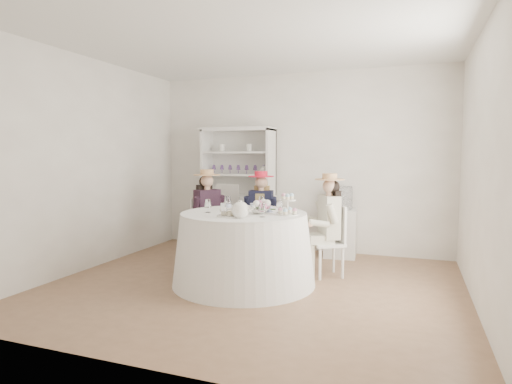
% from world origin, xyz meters
% --- Properties ---
extents(ground, '(4.50, 4.50, 0.00)m').
position_xyz_m(ground, '(0.00, 0.00, 0.00)').
color(ground, brown).
rests_on(ground, ground).
extents(ceiling, '(4.50, 4.50, 0.00)m').
position_xyz_m(ceiling, '(0.00, 0.00, 2.70)').
color(ceiling, white).
rests_on(ceiling, wall_back).
extents(wall_back, '(4.50, 0.00, 4.50)m').
position_xyz_m(wall_back, '(0.00, 2.00, 1.35)').
color(wall_back, silver).
rests_on(wall_back, ground).
extents(wall_front, '(4.50, 0.00, 4.50)m').
position_xyz_m(wall_front, '(0.00, -2.00, 1.35)').
color(wall_front, silver).
rests_on(wall_front, ground).
extents(wall_left, '(0.00, 4.50, 4.50)m').
position_xyz_m(wall_left, '(-2.25, 0.00, 1.35)').
color(wall_left, silver).
rests_on(wall_left, ground).
extents(wall_right, '(0.00, 4.50, 4.50)m').
position_xyz_m(wall_right, '(2.25, 0.00, 1.35)').
color(wall_right, silver).
rests_on(wall_right, ground).
extents(tea_table, '(1.62, 1.62, 0.82)m').
position_xyz_m(tea_table, '(-0.13, 0.06, 0.41)').
color(tea_table, white).
rests_on(tea_table, ground).
extents(hutch, '(1.27, 0.83, 1.88)m').
position_xyz_m(hutch, '(-0.90, 1.77, 0.67)').
color(hutch, silver).
rests_on(hutch, ground).
extents(side_table, '(0.48, 0.48, 0.69)m').
position_xyz_m(side_table, '(0.69, 1.75, 0.34)').
color(side_table, silver).
rests_on(side_table, ground).
extents(hatbox, '(0.41, 0.41, 0.32)m').
position_xyz_m(hatbox, '(0.69, 1.75, 0.85)').
color(hatbox, black).
rests_on(hatbox, side_table).
extents(guest_left, '(0.54, 0.51, 1.27)m').
position_xyz_m(guest_left, '(-0.92, 0.74, 0.72)').
color(guest_left, silver).
rests_on(guest_left, ground).
extents(guest_mid, '(0.46, 0.48, 1.24)m').
position_xyz_m(guest_mid, '(-0.29, 1.09, 0.70)').
color(guest_mid, silver).
rests_on(guest_mid, ground).
extents(guest_right, '(0.53, 0.50, 1.25)m').
position_xyz_m(guest_right, '(0.70, 0.68, 0.70)').
color(guest_right, silver).
rests_on(guest_right, ground).
extents(spare_chair, '(0.51, 0.51, 1.03)m').
position_xyz_m(spare_chair, '(-0.89, 1.48, 0.55)').
color(spare_chair, silver).
rests_on(spare_chair, ground).
extents(teacup_a, '(0.09, 0.09, 0.07)m').
position_xyz_m(teacup_a, '(-0.38, 0.17, 0.85)').
color(teacup_a, white).
rests_on(teacup_a, tea_table).
extents(teacup_b, '(0.07, 0.07, 0.07)m').
position_xyz_m(teacup_b, '(-0.13, 0.34, 0.85)').
color(teacup_b, white).
rests_on(teacup_b, tea_table).
extents(teacup_c, '(0.08, 0.08, 0.07)m').
position_xyz_m(teacup_c, '(0.13, 0.19, 0.85)').
color(teacup_c, white).
rests_on(teacup_c, tea_table).
extents(flower_bowl, '(0.24, 0.24, 0.05)m').
position_xyz_m(flower_bowl, '(0.06, 0.03, 0.84)').
color(flower_bowl, white).
rests_on(flower_bowl, tea_table).
extents(flower_arrangement, '(0.20, 0.20, 0.08)m').
position_xyz_m(flower_arrangement, '(0.10, 0.05, 0.91)').
color(flower_arrangement, '#D16897').
rests_on(flower_arrangement, tea_table).
extents(table_teapot, '(0.26, 0.18, 0.19)m').
position_xyz_m(table_teapot, '(-0.01, -0.33, 0.90)').
color(table_teapot, white).
rests_on(table_teapot, tea_table).
extents(sandwich_plate, '(0.28, 0.28, 0.06)m').
position_xyz_m(sandwich_plate, '(-0.16, -0.28, 0.83)').
color(sandwich_plate, white).
rests_on(sandwich_plate, tea_table).
extents(cupcake_stand, '(0.24, 0.24, 0.23)m').
position_xyz_m(cupcake_stand, '(0.38, 0.05, 0.90)').
color(cupcake_stand, white).
rests_on(cupcake_stand, tea_table).
extents(stemware_set, '(0.84, 0.88, 0.15)m').
position_xyz_m(stemware_set, '(-0.13, 0.06, 0.89)').
color(stemware_set, white).
rests_on(stemware_set, tea_table).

